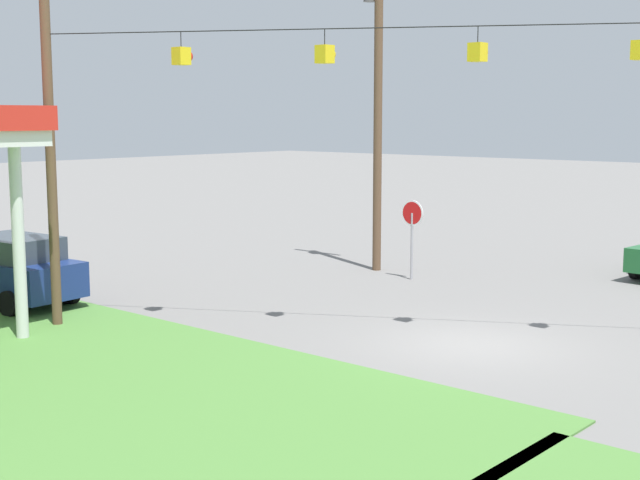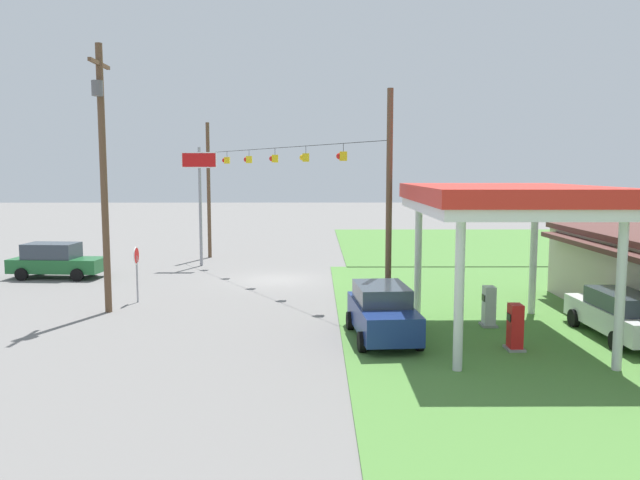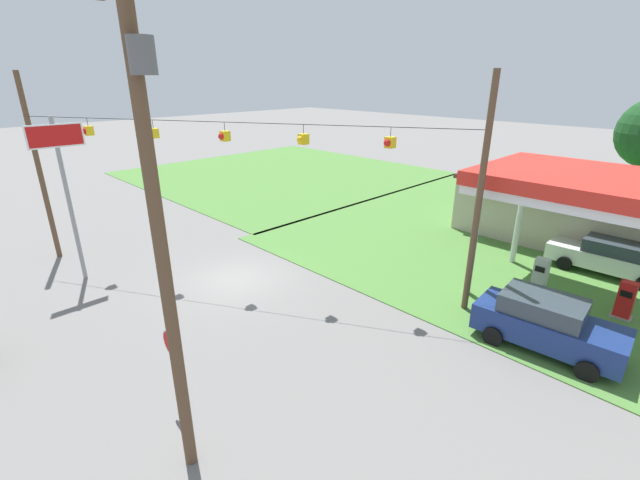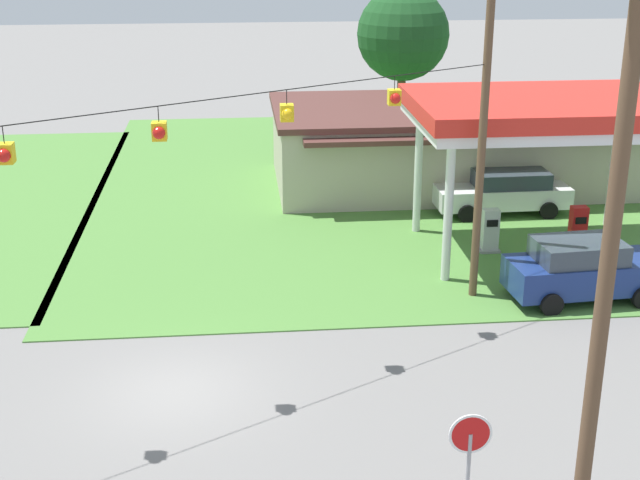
{
  "view_description": "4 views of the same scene",
  "coord_description": "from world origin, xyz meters",
  "px_view_note": "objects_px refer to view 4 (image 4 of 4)",
  "views": [
    {
      "loc": [
        -10.19,
        16.89,
        5.1
      ],
      "look_at": [
        2.42,
        2.36,
        2.41
      ],
      "focal_mm": 50.0,
      "sensor_mm": 36.0,
      "label": 1
    },
    {
      "loc": [
        32.96,
        2.14,
        5.85
      ],
      "look_at": [
        5.96,
        2.32,
        2.82
      ],
      "focal_mm": 35.0,
      "sensor_mm": 36.0,
      "label": 2
    },
    {
      "loc": [
        15.3,
        -9.68,
        8.75
      ],
      "look_at": [
        2.13,
        3.3,
        1.61
      ],
      "focal_mm": 24.0,
      "sensor_mm": 36.0,
      "label": 3
    },
    {
      "loc": [
        1.66,
        -19.3,
        10.85
      ],
      "look_at": [
        3.84,
        3.32,
        2.58
      ],
      "focal_mm": 50.0,
      "sensor_mm": 36.0,
      "label": 4
    }
  ],
  "objects_px": {
    "gas_station_canopy": "(544,113)",
    "fuel_pump_near": "(490,232)",
    "car_at_pumps_rear": "(504,191)",
    "fuel_pump_far": "(578,229)",
    "car_at_pumps_front": "(583,269)",
    "gas_station_store": "(460,144)",
    "tree_behind_station": "(403,35)",
    "stop_sign_roadside": "(470,448)",
    "utility_pole_main": "(614,237)"
  },
  "relations": [
    {
      "from": "tree_behind_station",
      "to": "stop_sign_roadside",
      "type": "bearing_deg",
      "value": -98.22
    },
    {
      "from": "car_at_pumps_rear",
      "to": "tree_behind_station",
      "type": "xyz_separation_m",
      "value": [
        -1.53,
        13.7,
        4.27
      ]
    },
    {
      "from": "car_at_pumps_rear",
      "to": "gas_station_canopy",
      "type": "bearing_deg",
      "value": 86.8
    },
    {
      "from": "car_at_pumps_front",
      "to": "car_at_pumps_rear",
      "type": "relative_size",
      "value": 0.92
    },
    {
      "from": "fuel_pump_near",
      "to": "fuel_pump_far",
      "type": "distance_m",
      "value": 3.09
    },
    {
      "from": "gas_station_canopy",
      "to": "fuel_pump_far",
      "type": "bearing_deg",
      "value": -0.06
    },
    {
      "from": "fuel_pump_near",
      "to": "utility_pole_main",
      "type": "distance_m",
      "value": 16.17
    },
    {
      "from": "utility_pole_main",
      "to": "car_at_pumps_front",
      "type": "bearing_deg",
      "value": 68.81
    },
    {
      "from": "fuel_pump_far",
      "to": "car_at_pumps_rear",
      "type": "distance_m",
      "value": 4.39
    },
    {
      "from": "gas_station_store",
      "to": "fuel_pump_near",
      "type": "relative_size",
      "value": 10.28
    },
    {
      "from": "fuel_pump_far",
      "to": "tree_behind_station",
      "type": "bearing_deg",
      "value": 99.29
    },
    {
      "from": "gas_station_store",
      "to": "fuel_pump_far",
      "type": "xyz_separation_m",
      "value": [
        2.09,
        -8.41,
        -0.97
      ]
    },
    {
      "from": "fuel_pump_far",
      "to": "car_at_pumps_rear",
      "type": "bearing_deg",
      "value": 108.51
    },
    {
      "from": "stop_sign_roadside",
      "to": "car_at_pumps_rear",
      "type": "bearing_deg",
      "value": -108.44
    },
    {
      "from": "car_at_pumps_front",
      "to": "gas_station_store",
      "type": "bearing_deg",
      "value": 88.52
    },
    {
      "from": "stop_sign_roadside",
      "to": "utility_pole_main",
      "type": "bearing_deg",
      "value": 160.86
    },
    {
      "from": "tree_behind_station",
      "to": "gas_station_canopy",
      "type": "bearing_deg",
      "value": -85.59
    },
    {
      "from": "fuel_pump_far",
      "to": "car_at_pumps_front",
      "type": "bearing_deg",
      "value": -108.95
    },
    {
      "from": "stop_sign_roadside",
      "to": "utility_pole_main",
      "type": "relative_size",
      "value": 0.23
    },
    {
      "from": "fuel_pump_far",
      "to": "car_at_pumps_rear",
      "type": "relative_size",
      "value": 0.3
    },
    {
      "from": "stop_sign_roadside",
      "to": "gas_station_store",
      "type": "bearing_deg",
      "value": -103.53
    },
    {
      "from": "gas_station_canopy",
      "to": "utility_pole_main",
      "type": "xyz_separation_m",
      "value": [
        -4.11,
        -15.06,
        1.24
      ]
    },
    {
      "from": "gas_station_canopy",
      "to": "fuel_pump_near",
      "type": "distance_m",
      "value": 4.35
    },
    {
      "from": "gas_station_canopy",
      "to": "car_at_pumps_rear",
      "type": "relative_size",
      "value": 1.67
    },
    {
      "from": "gas_station_canopy",
      "to": "car_at_pumps_rear",
      "type": "bearing_deg",
      "value": 87.93
    },
    {
      "from": "gas_station_store",
      "to": "stop_sign_roadside",
      "type": "relative_size",
      "value": 6.36
    },
    {
      "from": "gas_station_store",
      "to": "tree_behind_station",
      "type": "distance_m",
      "value": 10.1
    },
    {
      "from": "gas_station_store",
      "to": "car_at_pumps_rear",
      "type": "bearing_deg",
      "value": -80.62
    },
    {
      "from": "fuel_pump_near",
      "to": "car_at_pumps_rear",
      "type": "height_order",
      "value": "car_at_pumps_rear"
    },
    {
      "from": "gas_station_canopy",
      "to": "utility_pole_main",
      "type": "distance_m",
      "value": 15.66
    },
    {
      "from": "fuel_pump_far",
      "to": "car_at_pumps_front",
      "type": "distance_m",
      "value": 4.41
    },
    {
      "from": "gas_station_store",
      "to": "fuel_pump_near",
      "type": "distance_m",
      "value": 8.52
    },
    {
      "from": "car_at_pumps_rear",
      "to": "utility_pole_main",
      "type": "distance_m",
      "value": 20.34
    },
    {
      "from": "fuel_pump_near",
      "to": "car_at_pumps_front",
      "type": "height_order",
      "value": "car_at_pumps_front"
    },
    {
      "from": "stop_sign_roadside",
      "to": "tree_behind_station",
      "type": "distance_m",
      "value": 32.75
    },
    {
      "from": "tree_behind_station",
      "to": "fuel_pump_near",
      "type": "bearing_deg",
      "value": -90.53
    },
    {
      "from": "car_at_pumps_front",
      "to": "fuel_pump_far",
      "type": "bearing_deg",
      "value": 66.54
    },
    {
      "from": "car_at_pumps_rear",
      "to": "fuel_pump_near",
      "type": "bearing_deg",
      "value": 66.72
    },
    {
      "from": "utility_pole_main",
      "to": "fuel_pump_far",
      "type": "bearing_deg",
      "value": 69.42
    },
    {
      "from": "gas_station_store",
      "to": "tree_behind_station",
      "type": "xyz_separation_m",
      "value": [
        -0.83,
        9.45,
        3.46
      ]
    },
    {
      "from": "car_at_pumps_front",
      "to": "tree_behind_station",
      "type": "xyz_separation_m",
      "value": [
        -1.49,
        22.02,
        4.19
      ]
    },
    {
      "from": "fuel_pump_far",
      "to": "utility_pole_main",
      "type": "distance_m",
      "value": 16.93
    },
    {
      "from": "gas_station_store",
      "to": "car_at_pumps_rear",
      "type": "relative_size",
      "value": 3.08
    },
    {
      "from": "fuel_pump_far",
      "to": "gas_station_store",
      "type": "bearing_deg",
      "value": 103.99
    },
    {
      "from": "gas_station_canopy",
      "to": "tree_behind_station",
      "type": "height_order",
      "value": "tree_behind_station"
    },
    {
      "from": "car_at_pumps_rear",
      "to": "stop_sign_roadside",
      "type": "height_order",
      "value": "stop_sign_roadside"
    },
    {
      "from": "fuel_pump_far",
      "to": "car_at_pumps_front",
      "type": "height_order",
      "value": "car_at_pumps_front"
    },
    {
      "from": "car_at_pumps_front",
      "to": "gas_station_canopy",
      "type": "bearing_deg",
      "value": 87.07
    },
    {
      "from": "gas_station_canopy",
      "to": "stop_sign_roadside",
      "type": "relative_size",
      "value": 3.45
    },
    {
      "from": "gas_station_canopy",
      "to": "car_at_pumps_rear",
      "type": "height_order",
      "value": "gas_station_canopy"
    }
  ]
}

